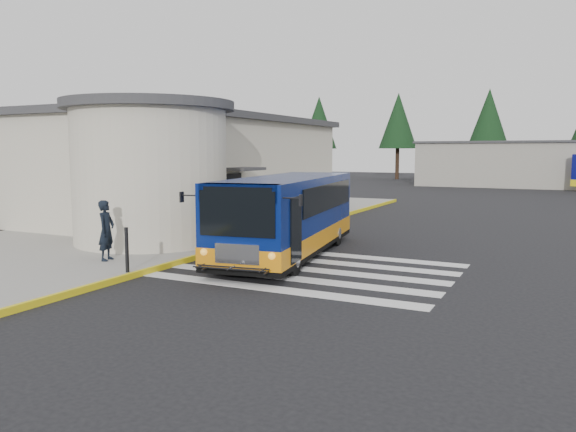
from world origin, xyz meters
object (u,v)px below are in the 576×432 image
at_px(transit_bus, 288,218).
at_px(pedestrian_b, 183,221).
at_px(pedestrian_a, 106,230).
at_px(bollard, 127,250).

height_order(transit_bus, pedestrian_b, transit_bus).
bearing_deg(pedestrian_a, bollard, -137.00).
height_order(pedestrian_b, bollard, pedestrian_b).
xyz_separation_m(pedestrian_b, bollard, (0.85, -3.51, -0.32)).
height_order(pedestrian_a, pedestrian_b, pedestrian_b).
relative_size(pedestrian_b, bollard, 1.55).
relative_size(transit_bus, pedestrian_b, 4.94).
bearing_deg(transit_bus, bollard, -125.26).
distance_m(pedestrian_a, bollard, 1.94).
bearing_deg(pedestrian_b, bollard, 8.48).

